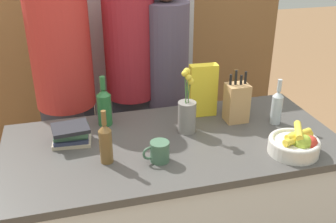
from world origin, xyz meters
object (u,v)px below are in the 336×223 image
at_px(flower_vase, 187,113).
at_px(bottle_vinegar, 234,95).
at_px(bottle_oil, 277,106).
at_px(refrigerator, 136,56).
at_px(book_stack, 71,134).
at_px(person_in_red_tee, 166,82).
at_px(fruit_bowl, 296,144).
at_px(bottle_water, 104,106).
at_px(knife_block, 237,102).
at_px(bottle_wine, 106,142).
at_px(cereal_box, 203,90).
at_px(person_in_blue, 131,73).
at_px(coffee_mug, 159,152).
at_px(person_at_sink, 64,82).

distance_m(flower_vase, bottle_vinegar, 0.39).
bearing_deg(bottle_oil, refrigerator, 113.55).
relative_size(refrigerator, bottle_oil, 7.38).
xyz_separation_m(book_stack, bottle_vinegar, (0.95, 0.15, 0.05)).
bearing_deg(bottle_vinegar, person_in_red_tee, 124.40).
relative_size(fruit_bowl, flower_vase, 0.69).
distance_m(book_stack, bottle_water, 0.26).
relative_size(flower_vase, bottle_water, 1.26).
bearing_deg(knife_block, bottle_wine, -162.57).
bearing_deg(bottle_wine, bottle_oil, 8.94).
bearing_deg(person_in_red_tee, bottle_vinegar, -40.88).
bearing_deg(knife_block, cereal_box, 142.85).
distance_m(fruit_bowl, bottle_vinegar, 0.54).
xyz_separation_m(bottle_water, person_in_blue, (0.23, 0.46, 0.01)).
xyz_separation_m(flower_vase, bottle_water, (-0.41, 0.20, 0.00)).
height_order(bottle_water, person_in_red_tee, person_in_red_tee).
bearing_deg(person_in_blue, cereal_box, -44.26).
relative_size(bottle_wine, person_in_blue, 0.15).
distance_m(cereal_box, bottle_water, 0.56).
bearing_deg(book_stack, knife_block, 0.99).
relative_size(refrigerator, fruit_bowl, 7.85).
relative_size(bottle_vinegar, bottle_wine, 0.96).
relative_size(knife_block, coffee_mug, 2.29).
xyz_separation_m(bottle_water, person_at_sink, (-0.20, 0.41, 0.00)).
bearing_deg(refrigerator, coffee_mug, -96.67).
distance_m(coffee_mug, person_in_red_tee, 0.90).
bearing_deg(bottle_vinegar, cereal_box, -176.72).
bearing_deg(bottle_wine, person_at_sink, 101.27).
distance_m(flower_vase, bottle_water, 0.45).
distance_m(bottle_oil, person_in_blue, 0.98).
xyz_separation_m(flower_vase, person_in_blue, (-0.18, 0.66, 0.01)).
distance_m(book_stack, bottle_oil, 1.11).
bearing_deg(coffee_mug, person_in_blue, 88.04).
distance_m(coffee_mug, book_stack, 0.48).
bearing_deg(person_in_blue, book_stack, -111.87).
xyz_separation_m(refrigerator, cereal_box, (0.19, -1.05, 0.11)).
distance_m(cereal_box, bottle_wine, 0.70).
relative_size(cereal_box, bottle_vinegar, 1.20).
height_order(refrigerator, fruit_bowl, refrigerator).
bearing_deg(person_in_red_tee, bottle_wine, -107.16).
distance_m(cereal_box, bottle_oil, 0.42).
bearing_deg(cereal_box, bottle_wine, -149.22).
distance_m(book_stack, person_in_blue, 0.75).
distance_m(cereal_box, person_in_red_tee, 0.47).
relative_size(flower_vase, bottle_vinegar, 1.40).
height_order(knife_block, bottle_vinegar, knife_block).
height_order(book_stack, bottle_wine, bottle_wine).
distance_m(flower_vase, book_stack, 0.60).
xyz_separation_m(coffee_mug, bottle_vinegar, (0.56, 0.42, 0.05)).
relative_size(flower_vase, cereal_box, 1.16).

